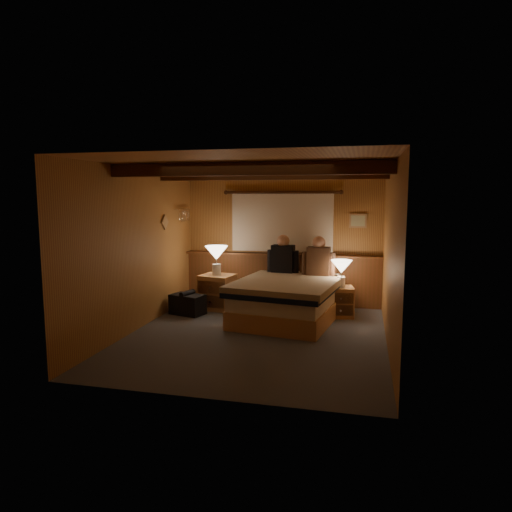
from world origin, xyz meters
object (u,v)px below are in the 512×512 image
(lamp_left, at_px, (216,255))
(lamp_right, at_px, (341,268))
(nightstand_left, at_px, (217,292))
(duffel_bag, at_px, (188,304))
(person_left, at_px, (283,257))
(nightstand_right, at_px, (339,302))
(person_right, at_px, (319,259))
(bed, at_px, (288,299))

(lamp_left, height_order, lamp_right, lamp_left)
(nightstand_left, distance_m, lamp_right, 2.21)
(nightstand_left, height_order, duffel_bag, nightstand_left)
(duffel_bag, bearing_deg, person_left, 42.44)
(lamp_left, distance_m, duffel_bag, 0.98)
(nightstand_right, distance_m, person_right, 0.79)
(person_left, xyz_separation_m, duffel_bag, (-1.50, -0.73, -0.75))
(nightstand_right, height_order, lamp_right, lamp_right)
(bed, distance_m, nightstand_right, 0.90)
(lamp_right, relative_size, person_left, 0.65)
(nightstand_right, bearing_deg, person_right, 148.38)
(bed, height_order, lamp_right, lamp_right)
(nightstand_left, bearing_deg, bed, -8.88)
(bed, height_order, person_right, person_right)
(lamp_right, bearing_deg, nightstand_left, 178.69)
(lamp_right, relative_size, person_right, 0.65)
(duffel_bag, bearing_deg, bed, 16.74)
(nightstand_left, bearing_deg, duffel_bag, -119.03)
(lamp_left, relative_size, duffel_bag, 0.81)
(lamp_left, bearing_deg, lamp_right, -0.69)
(person_left, bearing_deg, bed, -68.41)
(nightstand_left, distance_m, person_left, 1.31)
(person_left, height_order, duffel_bag, person_left)
(nightstand_left, relative_size, lamp_left, 1.23)
(bed, relative_size, nightstand_left, 3.36)
(lamp_left, relative_size, person_left, 0.75)
(lamp_right, bearing_deg, duffel_bag, -170.61)
(nightstand_right, height_order, person_right, person_right)
(lamp_right, xyz_separation_m, person_left, (-1.02, 0.32, 0.12))
(person_left, bearing_deg, person_right, -7.58)
(nightstand_right, relative_size, person_left, 0.75)
(person_right, bearing_deg, nightstand_left, -174.36)
(person_right, bearing_deg, duffel_bag, -162.92)
(duffel_bag, bearing_deg, lamp_left, 66.07)
(bed, xyz_separation_m, nightstand_left, (-1.33, 0.45, -0.04))
(person_right, bearing_deg, person_left, 168.69)
(bed, bearing_deg, person_left, 114.96)
(nightstand_left, relative_size, person_left, 0.92)
(bed, xyz_separation_m, lamp_right, (0.81, 0.40, 0.47))
(nightstand_left, distance_m, duffel_bag, 0.61)
(bed, distance_m, nightstand_left, 1.41)
(nightstand_left, distance_m, nightstand_right, 2.12)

